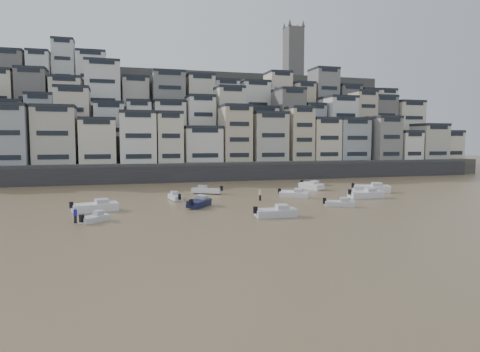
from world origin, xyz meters
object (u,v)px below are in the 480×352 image
object	(u,v)px
boat_a	(276,211)
boat_d	(366,193)
boat_c	(199,201)
boat_h	(207,189)
boat_i	(311,185)
boat_k	(95,205)
boat_b	(340,202)
boat_e	(294,193)
person_blue	(75,215)
boat_f	(176,196)
boat_g	(372,187)
boat_j	(95,217)
person_pink	(260,195)

from	to	relation	value
boat_a	boat_d	distance (m)	22.79
boat_c	boat_h	distance (m)	14.56
boat_i	boat_k	xyz separation A→B (m)	(-37.37, -15.25, 0.00)
boat_b	boat_k	world-z (taller)	boat_k
boat_c	boat_e	xyz separation A→B (m)	(16.24, 5.26, -0.06)
boat_k	person_blue	size ratio (longest dim) A/B	3.48
boat_e	boat_k	distance (m)	30.11
boat_a	boat_f	xyz separation A→B (m)	(-9.40, 17.74, -0.11)
boat_d	boat_g	distance (m)	8.05
boat_a	boat_c	size ratio (longest dim) A/B	0.98
boat_f	boat_j	xyz separation A→B (m)	(-10.94, -14.89, -0.09)
boat_a	person_pink	size ratio (longest dim) A/B	3.11
boat_a	boat_h	size ratio (longest dim) A/B	0.99
boat_i	boat_j	xyz separation A→B (m)	(-37.12, -22.56, -0.29)
boat_h	boat_k	distance (m)	22.35
boat_a	boat_f	distance (m)	20.08
boat_h	boat_j	distance (m)	27.39
boat_f	boat_j	distance (m)	18.48
boat_b	boat_c	xyz separation A→B (m)	(-18.42, 5.21, 0.16)
boat_e	boat_b	bearing A→B (deg)	-41.76
boat_f	boat_g	world-z (taller)	boat_g
boat_f	boat_g	distance (m)	34.07
boat_f	boat_h	size ratio (longest dim) A/B	0.84
boat_k	boat_g	bearing A→B (deg)	-4.34
boat_g	boat_h	size ratio (longest dim) A/B	1.23
person_blue	boat_k	bearing A→B (deg)	76.48
boat_a	boat_k	world-z (taller)	boat_k
boat_c	boat_h	world-z (taller)	boat_c
boat_b	person_blue	world-z (taller)	person_blue
boat_d	person_pink	world-z (taller)	person_pink
boat_b	boat_g	xyz separation A→B (m)	(13.44, 12.93, 0.32)
boat_k	boat_b	bearing A→B (deg)	-23.29
boat_b	boat_e	world-z (taller)	boat_e
boat_b	boat_h	distance (m)	24.04
boat_k	person_pink	bearing A→B (deg)	-5.01
boat_b	boat_j	size ratio (longest dim) A/B	1.11
boat_c	boat_f	xyz separation A→B (m)	(-2.21, 7.52, -0.13)
boat_a	boat_h	xyz separation A→B (m)	(-3.22, 24.22, 0.01)
boat_b	person_blue	bearing A→B (deg)	-150.88
boat_g	boat_i	size ratio (longest dim) A/B	1.11
boat_e	boat_g	world-z (taller)	boat_g
boat_f	boat_h	bearing A→B (deg)	-51.08
boat_h	person_pink	bearing A→B (deg)	150.18
boat_d	boat_c	bearing A→B (deg)	-176.69
boat_b	boat_g	world-z (taller)	boat_g
boat_g	boat_e	bearing A→B (deg)	-149.69
boat_j	person_blue	size ratio (longest dim) A/B	2.26
boat_b	boat_k	distance (m)	32.24
boat_h	boat_i	distance (m)	20.03
boat_j	person_pink	bearing A→B (deg)	-21.31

